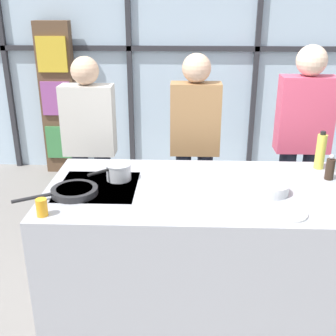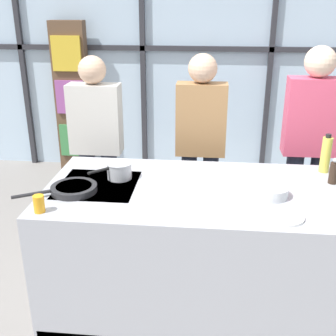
{
  "view_description": "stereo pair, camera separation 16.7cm",
  "coord_description": "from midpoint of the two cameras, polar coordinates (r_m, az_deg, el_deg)",
  "views": [
    {
      "loc": [
        -0.1,
        -2.56,
        2.07
      ],
      "look_at": [
        -0.2,
        0.1,
        1.01
      ],
      "focal_mm": 45.0,
      "sensor_mm": 36.0,
      "label": 1
    },
    {
      "loc": [
        0.07,
        -2.55,
        2.07
      ],
      "look_at": [
        -0.2,
        0.1,
        1.01
      ],
      "focal_mm": 45.0,
      "sensor_mm": 36.0,
      "label": 2
    }
  ],
  "objects": [
    {
      "name": "frying_pan",
      "position": [
        2.79,
        -11.1,
        -2.76
      ],
      "size": [
        0.49,
        0.35,
        0.04
      ],
      "color": "#232326",
      "rests_on": "demo_island"
    },
    {
      "name": "ground_plane",
      "position": [
        3.29,
        4.99,
        -17.46
      ],
      "size": [
        18.0,
        18.0,
        0.0
      ],
      "primitive_type": "plane",
      "color": "gray"
    },
    {
      "name": "spectator_far_left",
      "position": [
        3.73,
        -8.38,
        3.79
      ],
      "size": [
        0.44,
        0.23,
        1.66
      ],
      "rotation": [
        0.0,
        0.0,
        3.14
      ],
      "color": "#232838",
      "rests_on": "ground_plane"
    },
    {
      "name": "back_window_wall",
      "position": [
        5.31,
        6.08,
        14.36
      ],
      "size": [
        6.4,
        0.1,
        2.8
      ],
      "color": "silver",
      "rests_on": "ground_plane"
    },
    {
      "name": "spectator_center_left",
      "position": [
        3.61,
        5.76,
        3.79
      ],
      "size": [
        0.42,
        0.24,
        1.69
      ],
      "rotation": [
        0.0,
        0.0,
        3.14
      ],
      "color": "#232838",
      "rests_on": "ground_plane"
    },
    {
      "name": "demo_island",
      "position": [
        3.02,
        5.25,
        -10.75
      ],
      "size": [
        2.02,
        1.04,
        0.91
      ],
      "color": "#A8AAB2",
      "rests_on": "ground_plane"
    },
    {
      "name": "saucepan",
      "position": [
        2.94,
        -5.04,
        -0.29
      ],
      "size": [
        0.27,
        0.26,
        0.12
      ],
      "color": "silver",
      "rests_on": "demo_island"
    },
    {
      "name": "bookshelf",
      "position": [
        5.45,
        -11.95,
        9.19
      ],
      "size": [
        0.42,
        0.19,
        1.86
      ],
      "color": "brown",
      "rests_on": "ground_plane"
    },
    {
      "name": "juice_glass_near",
      "position": [
        2.56,
        -15.31,
        -4.73
      ],
      "size": [
        0.07,
        0.07,
        0.1
      ],
      "primitive_type": "cylinder",
      "color": "orange",
      "rests_on": "demo_island"
    },
    {
      "name": "oil_bottle",
      "position": [
        3.25,
        21.98,
        1.71
      ],
      "size": [
        0.07,
        0.07,
        0.28
      ],
      "color": "#E0CC4C",
      "rests_on": "demo_island"
    },
    {
      "name": "white_plate",
      "position": [
        2.54,
        17.1,
        -6.27
      ],
      "size": [
        0.25,
        0.25,
        0.01
      ],
      "primitive_type": "cylinder",
      "color": "white",
      "rests_on": "demo_island"
    },
    {
      "name": "spectator_center_right",
      "position": [
        3.72,
        19.94,
        3.66
      ],
      "size": [
        0.45,
        0.25,
        1.76
      ],
      "rotation": [
        0.0,
        0.0,
        3.14
      ],
      "color": "#232838",
      "rests_on": "ground_plane"
    },
    {
      "name": "mixing_bowl",
      "position": [
        2.77,
        15.45,
        -3.05
      ],
      "size": [
        0.22,
        0.22,
        0.07
      ],
      "color": "silver",
      "rests_on": "demo_island"
    },
    {
      "name": "pepper_grinder",
      "position": [
        3.09,
        23.0,
        -0.53
      ],
      "size": [
        0.06,
        0.06,
        0.18
      ],
      "color": "#332319",
      "rests_on": "demo_island"
    }
  ]
}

